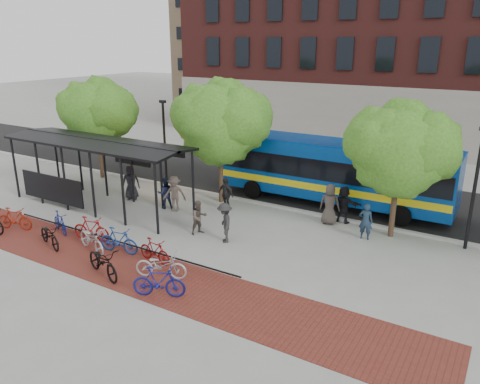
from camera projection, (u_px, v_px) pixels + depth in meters
The scene contains 31 objects.
ground at pixel (237, 234), 21.04m from camera, with size 160.00×160.00×0.00m, color #9E9E99.
asphalt_street at pixel (307, 188), 27.55m from camera, with size 160.00×8.00×0.01m, color black.
curb at pixel (277, 206), 24.28m from camera, with size 160.00×0.25×0.12m, color #B7B7B2.
brick_strip at pixel (124, 267), 17.95m from camera, with size 24.00×3.00×0.01m, color maroon.
bike_rack_rail at pixel (117, 251), 19.32m from camera, with size 12.00×0.05×0.95m, color black.
bus_shelter at pixel (95, 150), 23.71m from camera, with size 10.60×3.07×3.60m.
tree_a at pixel (98, 110), 28.29m from camera, with size 4.90×4.00×6.18m.
tree_b at pixel (222, 119), 23.80m from camera, with size 5.15×4.20×6.47m.
tree_c at pixel (402, 147), 19.52m from camera, with size 4.66×3.80×5.92m.
lamp_post_left at pixel (165, 142), 26.55m from camera, with size 0.35×0.20×5.12m.
lamp_post_right at pixel (475, 186), 18.70m from camera, with size 0.35×0.20×5.12m.
bus at pixel (332, 168), 24.37m from camera, with size 12.38×3.01×3.34m.
bike_1 at pixel (15, 219), 21.34m from camera, with size 0.49×1.75×1.05m, color maroon.
bike_3 at pixel (60, 222), 21.02m from camera, with size 0.46×1.61×0.97m, color navy.
bike_4 at pixel (50, 235), 19.58m from camera, with size 0.67×1.93×1.01m, color black.
bike_5 at pixel (91, 229), 20.18m from camera, with size 0.50×1.79×1.07m, color maroon.
bike_6 at pixel (92, 239), 19.12m from camera, with size 0.72×2.07×1.09m, color #AFAFB2.
bike_7 at pixel (119, 240), 18.98m from camera, with size 0.51×1.81×1.09m, color navy.
bike_8 at pixel (103, 262), 17.11m from camera, with size 0.75×2.16×1.14m, color black.
bike_9 at pixel (155, 251), 18.21m from camera, with size 0.46×1.62×0.97m, color maroon.
bike_10 at pixel (161, 265), 17.00m from camera, with size 0.68×1.94×1.02m, color #B4B4B6.
bike_11 at pixel (159, 282), 15.73m from camera, with size 0.52×1.83×1.10m, color navy.
pedestrian_0 at pixel (131, 182), 25.31m from camera, with size 0.93×0.61×1.91m, color black.
pedestrian_2 at pixel (165, 193), 23.97m from camera, with size 0.80×0.62×1.64m, color #1A223E.
pedestrian_3 at pixel (174, 194), 23.52m from camera, with size 1.19×0.68×1.84m, color #4D4039.
pedestrian_4 at pixel (226, 194), 23.68m from camera, with size 1.01×0.42×1.72m, color black.
pedestrian_5 at pixel (344, 204), 22.08m from camera, with size 1.67×0.53×1.80m, color black.
pedestrian_6 at pixel (330, 204), 21.89m from camera, with size 0.95×0.62×1.94m, color #473E39.
pedestrian_7 at pixel (366, 221), 20.25m from camera, with size 0.60×0.39×1.64m, color #1B2D41.
pedestrian_8 at pixel (199, 217), 20.81m from camera, with size 0.76×0.59×1.56m, color #51443C.
pedestrian_9 at pixel (225, 223), 19.92m from camera, with size 1.13×0.65×1.76m, color #272727.
Camera 1 is at (10.15, -16.55, 8.33)m, focal length 35.00 mm.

